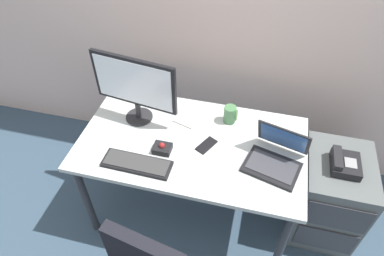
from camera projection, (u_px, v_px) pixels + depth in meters
ground_plane at (192, 207)px, 2.64m from camera, size 8.00×8.00×0.00m
desk at (192, 150)px, 2.17m from camera, size 1.41×0.80×0.75m
file_cabinet at (329, 196)px, 2.33m from camera, size 0.42×0.53×0.66m
desk_phone at (344, 163)px, 2.06m from camera, size 0.17×0.20×0.09m
monitor_main at (134, 85)px, 2.09m from camera, size 0.56×0.18×0.47m
keyboard at (137, 164)px, 1.97m from camera, size 0.41×0.14×0.03m
laptop at (276, 156)px, 1.96m from camera, size 0.38×0.37×0.23m
trackball_mouse at (162, 148)px, 2.05m from camera, size 0.11×0.09×0.07m
coffee_mug at (230, 114)px, 2.21m from camera, size 0.09×0.08×0.12m
paper_notepad at (190, 116)px, 2.28m from camera, size 0.20×0.24×0.01m
cell_phone at (207, 145)px, 2.09m from camera, size 0.13×0.16×0.01m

